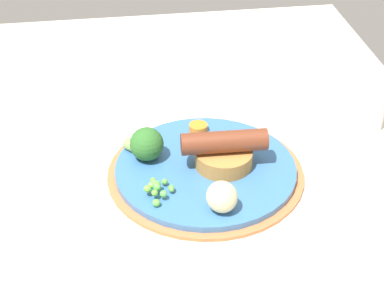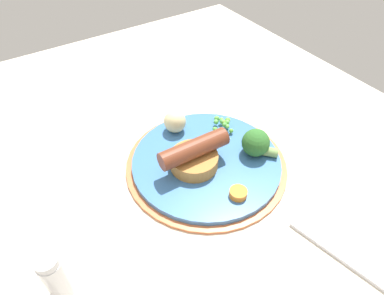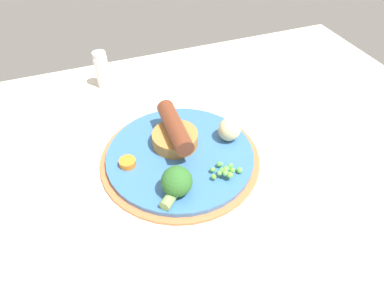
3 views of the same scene
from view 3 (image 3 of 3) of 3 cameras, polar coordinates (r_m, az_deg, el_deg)
name	(u,v)px [view 3 (image 3 of 3)]	position (r cm, az deg, el deg)	size (l,w,h in cm)	color
dining_table	(188,180)	(56.88, -0.75, -5.36)	(110.00, 80.00, 3.00)	beige
dinner_plate	(180,156)	(57.67, -1.98, -1.50)	(26.74, 26.74, 1.40)	#CC6B3D
sausage_pudding	(173,134)	(57.19, -3.22, 2.22)	(7.78, 11.59, 5.27)	#AD7538
pea_pile	(226,170)	(53.27, 5.65, -3.78)	(5.28, 3.98, 1.83)	#58B74E
broccoli_floret_near	(176,182)	(49.75, -2.63, -5.84)	(5.72, 5.55, 4.65)	#2D6628
potato_chunk_0	(229,129)	(58.73, 6.25, 3.01)	(3.95, 3.79, 4.06)	beige
carrot_slice_0	(128,163)	(55.69, -10.69, -2.49)	(2.68, 2.68, 1.09)	orange
fork	(25,230)	(54.13, -26.11, -12.27)	(18.00, 1.60, 0.60)	silver
salt_shaker	(102,70)	(75.74, -14.77, 12.42)	(2.88, 2.88, 7.84)	silver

